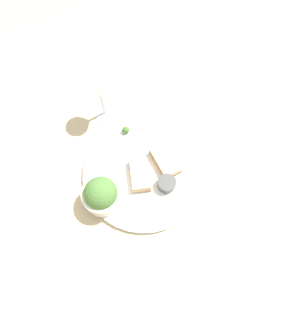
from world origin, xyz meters
TOP-DOWN VIEW (x-y plane):
  - ground_plane at (0.00, 0.00)m, footprint 4.00×4.00m
  - dinner_plate at (0.00, 0.00)m, footprint 0.35×0.35m
  - salad_bowl at (0.01, -0.14)m, footprint 0.10×0.10m
  - sauce_ramekin at (0.07, 0.03)m, footprint 0.05×0.05m
  - cheese_toast_near at (0.01, -0.02)m, footprint 0.11×0.09m
  - cheese_toast_far at (0.01, 0.06)m, footprint 0.10×0.06m
  - wine_glass at (-0.24, -0.00)m, footprint 0.07×0.07m
  - garnish at (-0.14, 0.02)m, footprint 0.02×0.02m

SIDE VIEW (x-z plane):
  - ground_plane at x=0.00m, z-range 0.00..0.00m
  - dinner_plate at x=0.00m, z-range 0.00..0.01m
  - garnish at x=-0.14m, z-range 0.01..0.04m
  - cheese_toast_near at x=0.01m, z-range 0.01..0.04m
  - cheese_toast_far at x=0.01m, z-range 0.01..0.04m
  - sauce_ramekin at x=0.07m, z-range 0.02..0.04m
  - salad_bowl at x=0.01m, z-range 0.01..0.10m
  - wine_glass at x=-0.24m, z-range 0.04..0.20m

